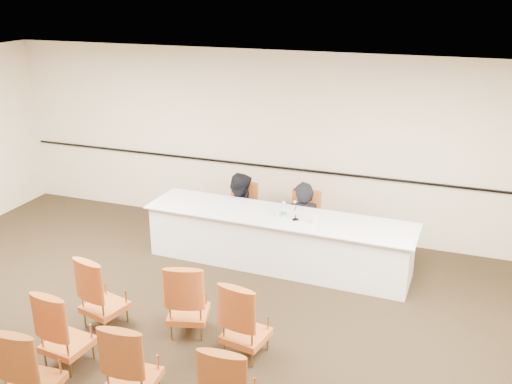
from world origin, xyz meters
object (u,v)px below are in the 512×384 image
at_px(panelist_main, 302,233).
at_px(coffee_cup, 314,220).
at_px(aud_chair_extra, 32,365).
at_px(aud_chair_front_mid, 188,297).
at_px(drinking_glass, 278,213).
at_px(panel_table, 278,240).
at_px(panelist_second, 240,220).
at_px(water_bottle, 283,209).
at_px(aud_chair_back_right, 230,384).
at_px(panelist_main_chair, 302,223).
at_px(aud_chair_back_left, 66,327).
at_px(aud_chair_front_left, 104,291).
at_px(panelist_second_chair, 240,213).
at_px(aud_chair_front_right, 246,318).
at_px(aud_chair_back_mid, 133,361).
at_px(microphone, 296,212).

bearing_deg(panelist_main, coffee_cup, 101.27).
bearing_deg(aud_chair_extra, aud_chair_front_mid, 58.97).
bearing_deg(drinking_glass, panelist_main, 72.43).
relative_size(panel_table, panelist_second, 2.49).
distance_m(water_bottle, aud_chair_front_mid, 2.11).
height_order(panelist_second, aud_chair_back_right, panelist_second).
xyz_separation_m(panelist_main_chair, aud_chair_back_left, (-1.65, -3.63, 0.00)).
relative_size(aud_chair_front_left, aud_chair_back_left, 1.00).
bearing_deg(panelist_main, aud_chair_extra, 54.63).
xyz_separation_m(aud_chair_front_left, aud_chair_front_mid, (1.03, 0.21, 0.00)).
xyz_separation_m(panelist_second_chair, aud_chair_front_right, (1.19, -2.83, 0.00)).
bearing_deg(drinking_glass, aud_chair_back_right, -79.74).
height_order(aud_chair_front_left, aud_chair_back_mid, same).
bearing_deg(panelist_second, aud_chair_back_mid, 112.25).
bearing_deg(aud_chair_front_left, water_bottle, 68.16).
bearing_deg(panelist_main, panel_table, 54.25).
relative_size(panelist_main, drinking_glass, 16.79).
height_order(microphone, aud_chair_extra, microphone).
bearing_deg(panel_table, aud_chair_extra, -107.93).
bearing_deg(aud_chair_back_right, aud_chair_back_left, 170.23).
relative_size(aud_chair_front_mid, aud_chair_back_mid, 1.00).
relative_size(microphone, coffee_cup, 1.81).
distance_m(panelist_main, water_bottle, 0.89).
bearing_deg(aud_chair_front_mid, panelist_main, 60.37).
bearing_deg(aud_chair_back_mid, panelist_main, 76.35).
height_order(aud_chair_front_right, aud_chair_back_left, same).
xyz_separation_m(panelist_main_chair, aud_chair_front_right, (0.13, -2.80, 0.00)).
height_order(panelist_main_chair, drinking_glass, panelist_main_chair).
relative_size(coffee_cup, aud_chair_front_right, 0.15).
distance_m(aud_chair_back_left, aud_chair_extra, 0.67).
bearing_deg(panelist_main, aud_chair_front_mid, 59.90).
distance_m(drinking_glass, aud_chair_front_left, 2.69).
bearing_deg(microphone, water_bottle, 146.74).
bearing_deg(aud_chair_back_left, panelist_main_chair, 71.69).
xyz_separation_m(aud_chair_front_mid, aud_chair_back_right, (1.06, -1.27, 0.00)).
bearing_deg(aud_chair_front_mid, microphone, 53.63).
distance_m(aud_chair_front_right, aud_chair_back_right, 1.12).
distance_m(panelist_second_chair, water_bottle, 1.24).
height_order(microphone, coffee_cup, microphone).
relative_size(panel_table, aud_chair_back_right, 4.21).
bearing_deg(panel_table, panelist_second_chair, 145.86).
bearing_deg(panelist_second, aud_chair_front_right, 129.12).
distance_m(panelist_second, aud_chair_front_mid, 2.68).
height_order(water_bottle, drinking_glass, water_bottle).
distance_m(panelist_second_chair, aud_chair_extra, 4.35).
relative_size(aud_chair_back_mid, aud_chair_extra, 1.00).
relative_size(panelist_second, aud_chair_extra, 1.69).
xyz_separation_m(panelist_main, panelist_second, (-1.05, 0.03, 0.05)).
bearing_deg(panelist_main_chair, panelist_second, 180.00).
height_order(panelist_main_chair, aud_chair_front_left, same).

